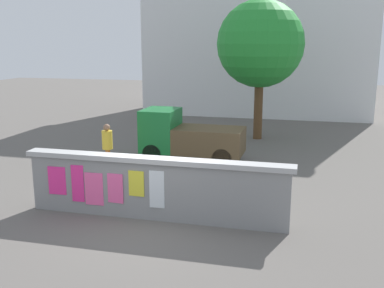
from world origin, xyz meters
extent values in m
plane|color=#605B56|center=(0.00, 8.00, 0.00)|extent=(60.00, 60.00, 0.00)
cube|color=gray|center=(0.00, 0.00, 0.71)|extent=(6.40, 0.30, 1.41)
cube|color=#ACACAC|center=(0.00, 0.00, 1.47)|extent=(6.60, 0.42, 0.12)
cube|color=#F42D8C|center=(-2.51, -0.16, 0.81)|extent=(0.48, 0.03, 0.72)
cube|color=#F42D8C|center=(-1.95, -0.16, 0.78)|extent=(0.33, 0.02, 0.94)
cube|color=#F9599E|center=(-1.52, -0.16, 0.68)|extent=(0.48, 0.02, 0.82)
cube|color=#F9599E|center=(-0.95, -0.16, 0.74)|extent=(0.41, 0.03, 0.74)
cube|color=yellow|center=(-0.41, -0.16, 0.90)|extent=(0.39, 0.03, 0.63)
cube|color=silver|center=(0.11, -0.16, 0.80)|extent=(0.36, 0.03, 0.92)
cylinder|color=black|center=(-1.72, 4.78, 0.35)|extent=(0.70, 0.21, 0.70)
cylinder|color=black|center=(-1.70, 6.08, 0.35)|extent=(0.70, 0.21, 0.70)
cylinder|color=black|center=(0.78, 4.74, 0.35)|extent=(0.70, 0.21, 0.70)
cylinder|color=black|center=(0.80, 6.03, 0.35)|extent=(0.70, 0.21, 0.70)
cube|color=#197233|center=(-1.61, 5.43, 1.10)|extent=(1.23, 1.52, 1.50)
cube|color=brown|center=(0.19, 5.40, 0.80)|extent=(2.43, 1.54, 0.90)
cylinder|color=black|center=(1.12, 1.62, 0.30)|extent=(0.61, 0.17, 0.60)
cylinder|color=black|center=(2.41, 1.77, 0.30)|extent=(0.61, 0.19, 0.60)
cube|color=silver|center=(1.77, 1.70, 0.58)|extent=(1.02, 0.36, 0.32)
cube|color=black|center=(1.97, 1.72, 0.76)|extent=(0.58, 0.28, 0.10)
cube|color=#262626|center=(1.22, 1.63, 0.85)|extent=(0.11, 0.56, 0.03)
cylinder|color=black|center=(0.04, 1.99, 0.33)|extent=(0.65, 0.18, 0.66)
cylinder|color=black|center=(-0.99, 2.21, 0.33)|extent=(0.65, 0.18, 0.66)
cube|color=black|center=(-0.48, 2.10, 0.51)|extent=(0.94, 0.24, 0.06)
cylinder|color=black|center=(-0.62, 2.13, 0.73)|extent=(0.04, 0.04, 0.40)
cube|color=black|center=(-0.62, 2.13, 0.93)|extent=(0.21, 0.12, 0.05)
cube|color=black|center=(-0.01, 2.00, 0.88)|extent=(0.13, 0.44, 0.03)
cylinder|color=#BF6626|center=(-2.70, 3.29, 0.40)|extent=(0.12, 0.12, 0.80)
cylinder|color=#BF6626|center=(-2.81, 3.44, 0.40)|extent=(0.12, 0.12, 0.80)
cylinder|color=yellow|center=(-2.75, 3.36, 1.10)|extent=(0.48, 0.48, 0.60)
sphere|color=#8C664C|center=(-2.75, 3.36, 1.51)|extent=(0.22, 0.22, 0.22)
cylinder|color=brown|center=(1.43, 9.91, 1.41)|extent=(0.38, 0.38, 2.82)
sphere|color=#228A2F|center=(1.43, 9.91, 4.12)|extent=(3.71, 3.71, 3.71)
cube|color=silver|center=(0.53, 17.92, 4.47)|extent=(12.87, 5.47, 8.93)
camera|label=1|loc=(3.37, -9.75, 4.19)|focal=42.08mm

